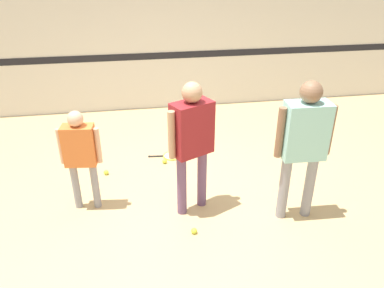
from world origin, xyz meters
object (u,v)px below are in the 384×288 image
(person_instructor, at_px, (192,135))
(tennis_ball_by_spare_racket, at_px, (165,161))
(tennis_ball_stray_left, at_px, (106,172))
(racket_spare_on_floor, at_px, (171,156))
(person_student_right, at_px, (304,138))
(person_student_left, at_px, (80,150))
(tennis_ball_near_instructor, at_px, (194,231))

(person_instructor, distance_m, tennis_ball_by_spare_racket, 1.47)
(tennis_ball_by_spare_racket, distance_m, tennis_ball_stray_left, 0.85)
(racket_spare_on_floor, bearing_deg, person_student_right, 133.11)
(tennis_ball_by_spare_racket, relative_size, tennis_ball_stray_left, 1.00)
(tennis_ball_by_spare_racket, bearing_deg, racket_spare_on_floor, 60.06)
(person_student_left, height_order, racket_spare_on_floor, person_student_left)
(person_instructor, bearing_deg, tennis_ball_stray_left, 112.67)
(racket_spare_on_floor, distance_m, tennis_ball_near_instructor, 1.76)
(tennis_ball_stray_left, bearing_deg, racket_spare_on_floor, 21.14)
(person_instructor, distance_m, racket_spare_on_floor, 1.62)
(person_instructor, height_order, tennis_ball_stray_left, person_instructor)
(person_student_left, bearing_deg, tennis_ball_stray_left, 82.45)
(tennis_ball_stray_left, bearing_deg, tennis_ball_near_instructor, -54.57)
(tennis_ball_near_instructor, height_order, tennis_ball_stray_left, same)
(person_student_right, bearing_deg, tennis_ball_stray_left, -27.21)
(tennis_ball_near_instructor, bearing_deg, person_instructor, 83.36)
(person_student_left, distance_m, person_student_right, 2.45)
(tennis_ball_near_instructor, xyz_separation_m, tennis_ball_by_spare_racket, (-0.16, 1.57, 0.00))
(person_instructor, relative_size, tennis_ball_near_instructor, 23.82)
(racket_spare_on_floor, height_order, tennis_ball_stray_left, tennis_ball_stray_left)
(tennis_ball_near_instructor, bearing_deg, person_student_right, 6.23)
(racket_spare_on_floor, relative_size, tennis_ball_near_instructor, 7.70)
(person_instructor, distance_m, person_student_left, 1.27)
(tennis_ball_by_spare_racket, bearing_deg, tennis_ball_stray_left, -168.29)
(person_student_right, relative_size, tennis_ball_near_instructor, 24.64)
(person_student_right, xyz_separation_m, tennis_ball_stray_left, (-2.19, 1.27, -0.97))
(person_student_right, xyz_separation_m, racket_spare_on_floor, (-1.25, 1.63, -1.00))
(person_instructor, bearing_deg, person_student_left, 143.61)
(tennis_ball_by_spare_racket, bearing_deg, person_student_left, -139.23)
(tennis_ball_near_instructor, relative_size, tennis_ball_stray_left, 1.00)
(person_instructor, relative_size, racket_spare_on_floor, 3.09)
(person_student_left, relative_size, tennis_ball_near_instructor, 18.79)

